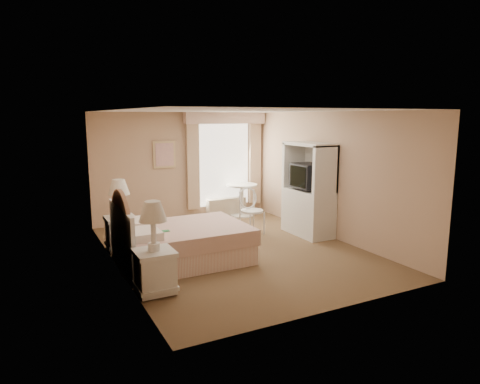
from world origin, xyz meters
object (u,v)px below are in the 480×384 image
round_table (242,195)px  nightstand_near (154,260)px  bed (179,242)px  cafe_chair (250,207)px  nightstand_far (121,224)px  armoire (309,197)px

round_table → nightstand_near: bearing=-131.7°
bed → round_table: (2.48, 2.51, 0.19)m
round_table → cafe_chair: (-0.57, -1.48, 0.03)m
bed → nightstand_far: (-0.72, 1.12, 0.14)m
bed → nightstand_far: 1.34m
nightstand_near → armoire: armoire is taller
round_table → armoire: size_ratio=0.42×
bed → cafe_chair: bed is taller
nightstand_far → armoire: size_ratio=0.68×
nightstand_near → armoire: (3.65, 1.49, 0.30)m
bed → armoire: bearing=8.1°
cafe_chair → round_table: bearing=60.7°
nightstand_near → round_table: 4.80m
round_table → armoire: armoire is taller
cafe_chair → armoire: (1.02, -0.61, 0.23)m
armoire → cafe_chair: bearing=149.2°
nightstand_near → nightstand_far: 2.20m
round_table → cafe_chair: 1.59m
bed → cafe_chair: 2.18m
nightstand_near → nightstand_far: size_ratio=1.00×
nightstand_near → nightstand_far: nightstand_far is taller
bed → armoire: armoire is taller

